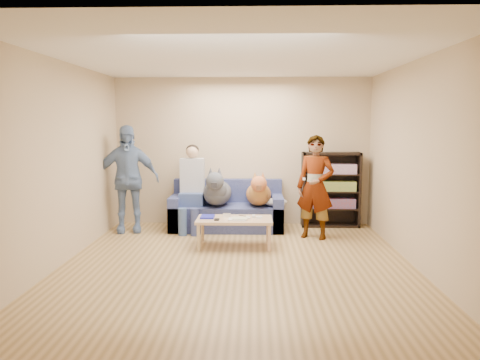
{
  "coord_description": "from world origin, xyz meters",
  "views": [
    {
      "loc": [
        0.22,
        -5.81,
        1.81
      ],
      "look_at": [
        0.0,
        1.2,
        0.95
      ],
      "focal_mm": 35.0,
      "sensor_mm": 36.0,
      "label": 1
    }
  ],
  "objects_px": {
    "sofa": "(227,212)",
    "person_seated": "(192,185)",
    "person_standing_left": "(127,179)",
    "camera_silver": "(227,215)",
    "person_standing_right": "(315,187)",
    "bookshelf": "(331,188)",
    "dog_gray": "(217,191)",
    "notebook_blue": "(208,217)",
    "dog_tan": "(259,193)",
    "coffee_table": "(234,222)"
  },
  "relations": [
    {
      "from": "person_standing_right",
      "to": "camera_silver",
      "type": "bearing_deg",
      "value": -138.66
    },
    {
      "from": "person_standing_left",
      "to": "person_seated",
      "type": "relative_size",
      "value": 1.21
    },
    {
      "from": "dog_tan",
      "to": "notebook_blue",
      "type": "bearing_deg",
      "value": -127.31
    },
    {
      "from": "sofa",
      "to": "person_seated",
      "type": "bearing_deg",
      "value": -167.84
    },
    {
      "from": "person_standing_left",
      "to": "coffee_table",
      "type": "xyz_separation_m",
      "value": [
        1.82,
        -0.91,
        -0.51
      ]
    },
    {
      "from": "notebook_blue",
      "to": "sofa",
      "type": "height_order",
      "value": "sofa"
    },
    {
      "from": "bookshelf",
      "to": "coffee_table",
      "type": "bearing_deg",
      "value": -138.63
    },
    {
      "from": "sofa",
      "to": "person_standing_right",
      "type": "bearing_deg",
      "value": -24.32
    },
    {
      "from": "person_standing_left",
      "to": "notebook_blue",
      "type": "height_order",
      "value": "person_standing_left"
    },
    {
      "from": "person_standing_right",
      "to": "dog_gray",
      "type": "bearing_deg",
      "value": -173.14
    },
    {
      "from": "person_seated",
      "to": "dog_gray",
      "type": "xyz_separation_m",
      "value": [
        0.43,
        -0.04,
        -0.1
      ]
    },
    {
      "from": "person_standing_left",
      "to": "camera_silver",
      "type": "distance_m",
      "value": 1.92
    },
    {
      "from": "camera_silver",
      "to": "person_seated",
      "type": "relative_size",
      "value": 0.07
    },
    {
      "from": "person_standing_left",
      "to": "bookshelf",
      "type": "distance_m",
      "value": 3.49
    },
    {
      "from": "notebook_blue",
      "to": "bookshelf",
      "type": "height_order",
      "value": "bookshelf"
    },
    {
      "from": "dog_gray",
      "to": "sofa",
      "type": "bearing_deg",
      "value": 45.64
    },
    {
      "from": "camera_silver",
      "to": "coffee_table",
      "type": "relative_size",
      "value": 0.1
    },
    {
      "from": "person_seated",
      "to": "dog_tan",
      "type": "distance_m",
      "value": 1.13
    },
    {
      "from": "person_standing_right",
      "to": "coffee_table",
      "type": "relative_size",
      "value": 1.48
    },
    {
      "from": "dog_gray",
      "to": "camera_silver",
      "type": "bearing_deg",
      "value": -76.55
    },
    {
      "from": "person_standing_left",
      "to": "person_seated",
      "type": "xyz_separation_m",
      "value": [
        1.05,
        0.16,
        -0.11
      ]
    },
    {
      "from": "person_seated",
      "to": "camera_silver",
      "type": "bearing_deg",
      "value": -55.75
    },
    {
      "from": "dog_gray",
      "to": "person_standing_right",
      "type": "bearing_deg",
      "value": -16.83
    },
    {
      "from": "notebook_blue",
      "to": "dog_gray",
      "type": "relative_size",
      "value": 0.2
    },
    {
      "from": "person_standing_right",
      "to": "bookshelf",
      "type": "xyz_separation_m",
      "value": [
        0.38,
        0.88,
        -0.13
      ]
    },
    {
      "from": "dog_gray",
      "to": "coffee_table",
      "type": "distance_m",
      "value": 1.13
    },
    {
      "from": "notebook_blue",
      "to": "coffee_table",
      "type": "relative_size",
      "value": 0.24
    },
    {
      "from": "sofa",
      "to": "person_seated",
      "type": "height_order",
      "value": "person_seated"
    },
    {
      "from": "camera_silver",
      "to": "coffee_table",
      "type": "distance_m",
      "value": 0.18
    },
    {
      "from": "sofa",
      "to": "coffee_table",
      "type": "height_order",
      "value": "sofa"
    },
    {
      "from": "notebook_blue",
      "to": "camera_silver",
      "type": "relative_size",
      "value": 2.36
    },
    {
      "from": "bookshelf",
      "to": "person_standing_right",
      "type": "bearing_deg",
      "value": -113.48
    },
    {
      "from": "notebook_blue",
      "to": "dog_tan",
      "type": "relative_size",
      "value": 0.22
    },
    {
      "from": "person_standing_right",
      "to": "person_standing_left",
      "type": "distance_m",
      "value": 3.08
    },
    {
      "from": "sofa",
      "to": "dog_tan",
      "type": "distance_m",
      "value": 0.67
    },
    {
      "from": "person_standing_left",
      "to": "person_seated",
      "type": "bearing_deg",
      "value": -2.13
    },
    {
      "from": "notebook_blue",
      "to": "dog_gray",
      "type": "distance_m",
      "value": 1.01
    },
    {
      "from": "dog_gray",
      "to": "coffee_table",
      "type": "height_order",
      "value": "dog_gray"
    },
    {
      "from": "dog_gray",
      "to": "notebook_blue",
      "type": "bearing_deg",
      "value": -93.62
    },
    {
      "from": "bookshelf",
      "to": "person_standing_left",
      "type": "bearing_deg",
      "value": -171.39
    },
    {
      "from": "person_standing_right",
      "to": "coffee_table",
      "type": "distance_m",
      "value": 1.43
    },
    {
      "from": "camera_silver",
      "to": "dog_gray",
      "type": "bearing_deg",
      "value": 103.45
    },
    {
      "from": "sofa",
      "to": "coffee_table",
      "type": "distance_m",
      "value": 1.21
    },
    {
      "from": "person_standing_left",
      "to": "sofa",
      "type": "distance_m",
      "value": 1.77
    },
    {
      "from": "dog_gray",
      "to": "dog_tan",
      "type": "xyz_separation_m",
      "value": [
        0.7,
        0.02,
        -0.03
      ]
    },
    {
      "from": "notebook_blue",
      "to": "camera_silver",
      "type": "height_order",
      "value": "camera_silver"
    },
    {
      "from": "bookshelf",
      "to": "sofa",
      "type": "bearing_deg",
      "value": -172.6
    },
    {
      "from": "person_standing_right",
      "to": "bookshelf",
      "type": "relative_size",
      "value": 1.25
    },
    {
      "from": "dog_tan",
      "to": "coffee_table",
      "type": "distance_m",
      "value": 1.14
    },
    {
      "from": "person_standing_left",
      "to": "sofa",
      "type": "relative_size",
      "value": 0.93
    }
  ]
}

